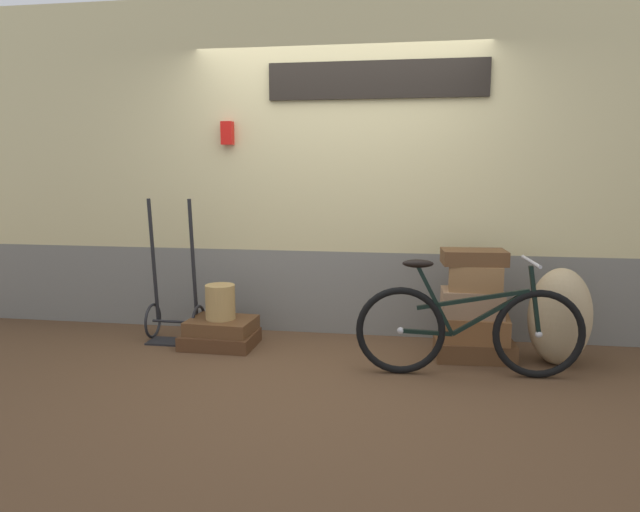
# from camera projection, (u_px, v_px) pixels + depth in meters

# --- Properties ---
(ground) EXTENTS (9.54, 5.20, 0.06)m
(ground) POSITION_uv_depth(u_px,v_px,m) (325.00, 364.00, 4.49)
(ground) COLOR #513823
(station_building) EXTENTS (7.54, 0.74, 2.93)m
(station_building) POSITION_uv_depth(u_px,v_px,m) (342.00, 169.00, 5.09)
(station_building) COLOR slate
(station_building) RESTS_ON ground
(suitcase_0) EXTENTS (0.61, 0.46, 0.12)m
(suitcase_0) POSITION_uv_depth(u_px,v_px,m) (220.00, 339.00, 4.85)
(suitcase_0) COLOR #4C2D19
(suitcase_0) RESTS_ON ground
(suitcase_1) EXTENTS (0.56, 0.45, 0.11)m
(suitcase_1) POSITION_uv_depth(u_px,v_px,m) (222.00, 325.00, 4.85)
(suitcase_1) COLOR brown
(suitcase_1) RESTS_ON suitcase_0
(suitcase_2) EXTENTS (0.62, 0.43, 0.15)m
(suitcase_2) POSITION_uv_depth(u_px,v_px,m) (474.00, 349.00, 4.55)
(suitcase_2) COLOR brown
(suitcase_2) RESTS_ON ground
(suitcase_3) EXTENTS (0.55, 0.40, 0.19)m
(suitcase_3) POSITION_uv_depth(u_px,v_px,m) (474.00, 328.00, 4.52)
(suitcase_3) COLOR brown
(suitcase_3) RESTS_ON suitcase_2
(suitcase_4) EXTENTS (0.47, 0.32, 0.21)m
(suitcase_4) POSITION_uv_depth(u_px,v_px,m) (472.00, 303.00, 4.49)
(suitcase_4) COLOR #937051
(suitcase_4) RESTS_ON suitcase_3
(suitcase_5) EXTENTS (0.41, 0.28, 0.20)m
(suitcase_5) POSITION_uv_depth(u_px,v_px,m) (475.00, 278.00, 4.45)
(suitcase_5) COLOR olive
(suitcase_5) RESTS_ON suitcase_4
(suitcase_6) EXTENTS (0.50, 0.33, 0.11)m
(suitcase_6) POSITION_uv_depth(u_px,v_px,m) (474.00, 257.00, 4.46)
(suitcase_6) COLOR brown
(suitcase_6) RESTS_ON suitcase_5
(wicker_basket) EXTENTS (0.25, 0.25, 0.29)m
(wicker_basket) POSITION_uv_depth(u_px,v_px,m) (220.00, 302.00, 4.82)
(wicker_basket) COLOR #A8844C
(wicker_basket) RESTS_ON suitcase_1
(luggage_trolley) EXTENTS (0.44, 0.37, 1.22)m
(luggage_trolley) POSITION_uv_depth(u_px,v_px,m) (174.00, 309.00, 5.00)
(luggage_trolley) COLOR black
(luggage_trolley) RESTS_ON ground
(burlap_sack) EXTENTS (0.46, 0.39, 0.74)m
(burlap_sack) POSITION_uv_depth(u_px,v_px,m) (560.00, 317.00, 4.35)
(burlap_sack) COLOR tan
(burlap_sack) RESTS_ON ground
(bicycle) EXTENTS (1.61, 0.46, 0.85)m
(bicycle) POSITION_uv_depth(u_px,v_px,m) (468.00, 329.00, 4.12)
(bicycle) COLOR black
(bicycle) RESTS_ON ground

